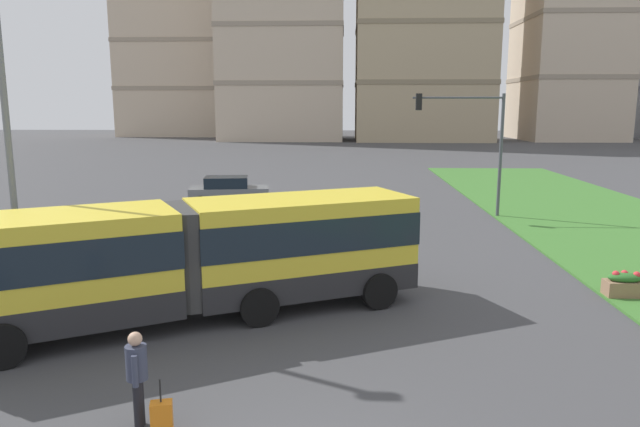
% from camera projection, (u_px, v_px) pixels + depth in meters
% --- Properties ---
extents(articulated_bus, '(11.64, 7.51, 3.00)m').
position_uv_depth(articulated_bus, '(199.00, 256.00, 15.05)').
color(articulated_bus, yellow).
rests_on(articulated_bus, ground).
extents(car_grey_wagon, '(4.60, 2.50, 1.58)m').
position_uv_depth(car_grey_wagon, '(229.00, 191.00, 32.92)').
color(car_grey_wagon, slate).
rests_on(car_grey_wagon, ground).
extents(pedestrian_crossing, '(0.36, 0.57, 1.74)m').
position_uv_depth(pedestrian_crossing, '(137.00, 373.00, 9.90)').
color(pedestrian_crossing, black).
rests_on(pedestrian_crossing, ground).
extents(rolling_suitcase, '(0.40, 0.32, 0.97)m').
position_uv_depth(rolling_suitcase, '(162.00, 417.00, 9.81)').
color(rolling_suitcase, orange).
rests_on(rolling_suitcase, ground).
extents(flower_planter_3, '(1.10, 0.56, 0.74)m').
position_uv_depth(flower_planter_3, '(625.00, 284.00, 16.80)').
color(flower_planter_3, '#937051').
rests_on(flower_planter_3, grass_median).
extents(traffic_light_far_right, '(4.45, 0.28, 6.07)m').
position_uv_depth(traffic_light_far_right, '(472.00, 132.00, 28.56)').
color(traffic_light_far_right, '#474C51').
rests_on(traffic_light_far_right, ground).
extents(streetlight_left, '(0.70, 0.28, 10.08)m').
position_uv_depth(streetlight_left, '(5.00, 105.00, 15.36)').
color(streetlight_left, slate).
rests_on(streetlight_left, ground).
extents(apartment_tower_west, '(21.85, 15.59, 41.72)m').
position_uv_depth(apartment_tower_west, '(181.00, 22.00, 108.87)').
color(apartment_tower_west, '#C6B299').
rests_on(apartment_tower_west, ground).
extents(apartment_tower_centre, '(21.36, 14.65, 43.63)m').
position_uv_depth(apartment_tower_centre, '(425.00, 0.00, 91.68)').
color(apartment_tower_centre, tan).
rests_on(apartment_tower_centre, ground).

